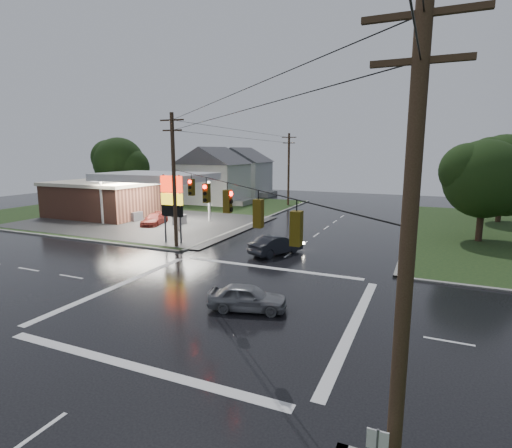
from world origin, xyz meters
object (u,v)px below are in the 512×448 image
at_px(tree_ne_far, 505,167).
at_px(car_north, 276,245).
at_px(pylon_sign, 172,198).
at_px(car_pump, 155,219).
at_px(tree_nw_behind, 120,163).
at_px(utility_pole_nw, 174,179).
at_px(gas_station, 114,196).
at_px(house_near, 214,174).
at_px(house_far, 242,171).
at_px(car_crossing, 248,297).
at_px(tree_ne_near, 486,179).
at_px(utility_pole_n, 289,168).
at_px(utility_pole_se, 406,266).

relative_size(tree_ne_far, car_north, 2.13).
height_order(pylon_sign, car_pump, pylon_sign).
xyz_separation_m(tree_nw_behind, car_pump, (16.32, -13.06, -5.54)).
height_order(utility_pole_nw, car_north, utility_pole_nw).
distance_m(gas_station, car_pump, 8.82).
bearing_deg(car_north, pylon_sign, 25.62).
bearing_deg(house_near, house_far, 94.76).
bearing_deg(tree_nw_behind, car_crossing, -40.49).
bearing_deg(tree_nw_behind, tree_ne_near, -9.47).
distance_m(gas_station, house_near, 17.07).
bearing_deg(house_far, tree_nw_behind, -123.44).
bearing_deg(house_far, tree_ne_far, -19.71).
distance_m(gas_station, utility_pole_n, 24.60).
xyz_separation_m(utility_pole_se, car_pump, (-27.02, 26.43, -5.08)).
bearing_deg(car_crossing, tree_ne_far, -38.21).
bearing_deg(utility_pole_n, tree_ne_far, -8.55).
relative_size(house_far, car_pump, 2.50).
height_order(utility_pole_se, car_north, utility_pole_se).
distance_m(utility_pole_nw, car_north, 9.95).
xyz_separation_m(utility_pole_se, tree_nw_behind, (-43.34, 39.49, 0.46)).
height_order(house_far, car_north, house_far).
bearing_deg(tree_nw_behind, tree_ne_far, 4.49).
relative_size(utility_pole_n, house_near, 0.95).
xyz_separation_m(pylon_sign, utility_pole_n, (1.00, 27.50, 1.46)).
bearing_deg(tree_ne_far, car_pump, -153.80).
height_order(pylon_sign, tree_ne_near, tree_ne_near).
xyz_separation_m(car_crossing, car_pump, (-19.24, 17.31, -0.04)).
relative_size(gas_station, car_pump, 5.93).
relative_size(pylon_sign, house_far, 0.54).
xyz_separation_m(pylon_sign, tree_nw_behind, (-23.34, 19.49, 2.17)).
distance_m(car_north, car_crossing, 11.35).
relative_size(tree_ne_near, car_crossing, 2.24).
bearing_deg(tree_nw_behind, car_pump, -38.67).
height_order(tree_ne_near, car_pump, tree_ne_near).
distance_m(gas_station, tree_ne_far, 45.29).
xyz_separation_m(utility_pole_n, house_far, (-12.45, 10.00, -1.06)).
relative_size(utility_pole_n, tree_nw_behind, 1.05).
bearing_deg(utility_pole_nw, tree_nw_behind, 139.90).
relative_size(pylon_sign, house_near, 0.54).
bearing_deg(car_north, utility_pole_nw, 32.39).
distance_m(tree_nw_behind, car_pump, 21.62).
height_order(utility_pole_n, tree_ne_near, utility_pole_n).
distance_m(pylon_sign, car_crossing, 16.69).
distance_m(pylon_sign, car_pump, 10.10).
distance_m(tree_nw_behind, tree_ne_far, 51.15).
bearing_deg(pylon_sign, car_crossing, -41.66).
bearing_deg(car_north, tree_nw_behind, -5.76).
distance_m(pylon_sign, utility_pole_se, 28.34).
xyz_separation_m(tree_nw_behind, tree_ne_near, (47.98, -8.00, -0.62)).
bearing_deg(car_pump, pylon_sign, -56.75).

